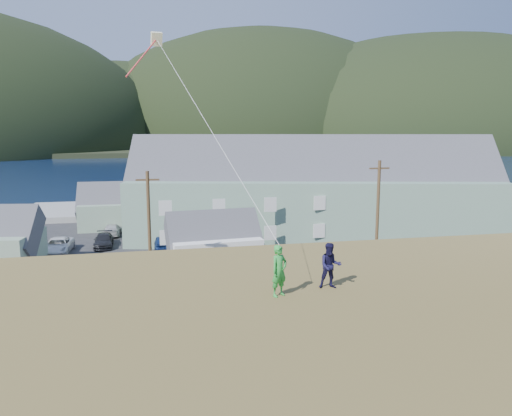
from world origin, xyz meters
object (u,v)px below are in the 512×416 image
Objects in this scene: shed_white at (214,244)px; kite_flyer_navy at (330,266)px; kite_flyer_green at (279,271)px; lodge at (312,191)px; shed_palegreen_far at (122,207)px; wharf at (121,210)px.

shed_white is 27.48m from kite_flyer_navy.
kite_flyer_navy is (1.80, 0.40, -0.06)m from kite_flyer_green.
kite_flyer_navy reaches higher than shed_white.
shed_white is at bearing -126.95° from lodge.
kite_flyer_navy is at bearing -94.50° from lodge.
shed_palegreen_far is 48.79m from kite_flyer_navy.
lodge reaches higher than shed_palegreen_far.
shed_white is at bearing -73.26° from wharf.
kite_flyer_green is at bearing -157.63° from kite_flyer_navy.
kite_flyer_green is at bearing -98.05° from shed_white.
wharf is 60.03m from kite_flyer_navy.
kite_flyer_navy is (-11.57, -37.17, 2.62)m from lodge.
shed_white is 5.23× the size of kite_flyer_green.
kite_flyer_green is (7.50, -48.01, 5.35)m from shed_palegreen_far.
lodge is at bearing 82.55° from kite_flyer_navy.
shed_white is at bearing 57.32° from kite_flyer_green.
wharf is 60.16m from kite_flyer_green.
kite_flyer_green is 1.84m from kite_flyer_navy.
wharf is 3.11× the size of shed_white.
shed_palegreen_far is at bearing -85.86° from wharf.
shed_white is 5.63× the size of kite_flyer_navy.
lodge is 39.97m from kite_flyer_green.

